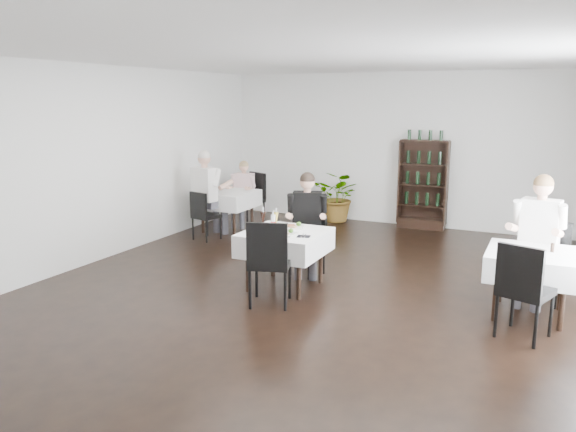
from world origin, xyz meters
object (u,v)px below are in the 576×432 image
(diner_main, at_px, (307,216))
(main_table, at_px, (285,242))
(potted_tree, at_px, (339,197))
(wine_shelf, at_px, (423,185))

(diner_main, bearing_deg, main_table, -92.34)
(main_table, height_order, diner_main, diner_main)
(main_table, relative_size, potted_tree, 0.99)
(potted_tree, bearing_deg, wine_shelf, 3.90)
(wine_shelf, bearing_deg, potted_tree, -176.10)
(wine_shelf, relative_size, diner_main, 1.19)
(main_table, bearing_deg, wine_shelf, 78.22)
(wine_shelf, distance_m, potted_tree, 1.71)
(potted_tree, xyz_separation_m, diner_main, (0.81, -3.53, 0.33))
(wine_shelf, distance_m, main_table, 4.41)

